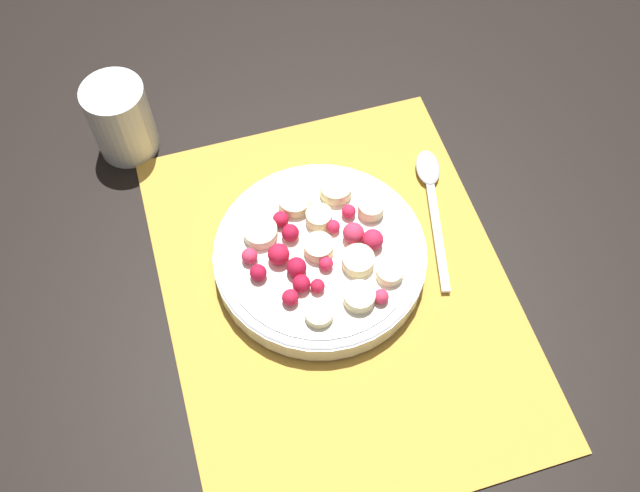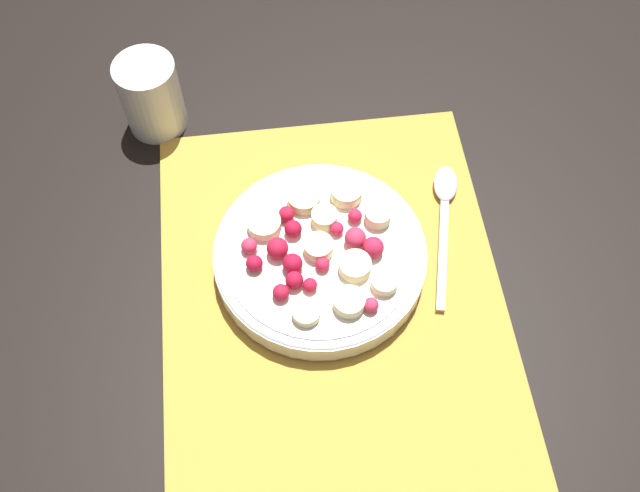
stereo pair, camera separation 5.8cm
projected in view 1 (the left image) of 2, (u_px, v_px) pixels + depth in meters
The scene contains 5 objects.
ground_plane at pixel (338, 293), 0.73m from camera, with size 3.00×3.00×0.00m, color black.
placemat at pixel (338, 292), 0.73m from camera, with size 0.44×0.34×0.01m.
fruit_bowl at pixel (320, 254), 0.72m from camera, with size 0.22×0.22×0.05m.
spoon at pixel (431, 189), 0.78m from camera, with size 0.18×0.06×0.01m.
drinking_glass at pixel (121, 119), 0.78m from camera, with size 0.07×0.07×0.09m.
Camera 1 is at (0.30, -0.11, 0.66)m, focal length 40.00 mm.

